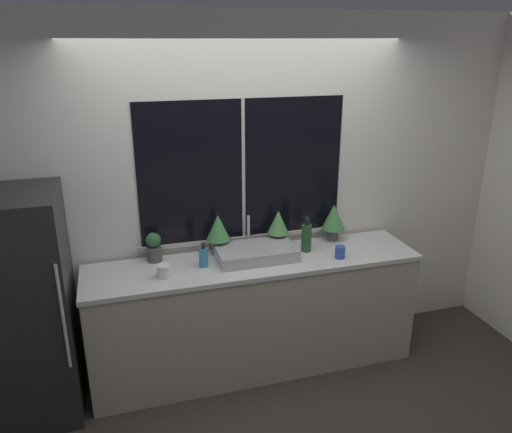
{
  "coord_description": "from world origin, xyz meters",
  "views": [
    {
      "loc": [
        -0.96,
        -3.0,
        2.5
      ],
      "look_at": [
        0.01,
        0.28,
        1.28
      ],
      "focal_mm": 35.0,
      "sensor_mm": 36.0,
      "label": 1
    }
  ],
  "objects_px": {
    "refrigerator": "(18,309)",
    "mug_blue": "(340,252)",
    "sink": "(256,252)",
    "potted_plant_center_right": "(278,225)",
    "mug_white": "(164,271)",
    "bottle_tall": "(306,237)",
    "potted_plant_center_left": "(218,230)",
    "soap_bottle": "(204,257)",
    "potted_plant_far_left": "(154,247)",
    "potted_plant_far_right": "(334,219)"
  },
  "relations": [
    {
      "from": "refrigerator",
      "to": "mug_blue",
      "type": "distance_m",
      "value": 2.29
    },
    {
      "from": "refrigerator",
      "to": "sink",
      "type": "distance_m",
      "value": 1.68
    },
    {
      "from": "mug_blue",
      "to": "potted_plant_center_right",
      "type": "bearing_deg",
      "value": 137.49
    },
    {
      "from": "potted_plant_center_right",
      "to": "mug_white",
      "type": "distance_m",
      "value": 0.99
    },
    {
      "from": "bottle_tall",
      "to": "mug_white",
      "type": "relative_size",
      "value": 2.93
    },
    {
      "from": "potted_plant_center_left",
      "to": "potted_plant_center_right",
      "type": "relative_size",
      "value": 1.05
    },
    {
      "from": "sink",
      "to": "mug_white",
      "type": "bearing_deg",
      "value": -169.39
    },
    {
      "from": "potted_plant_center_left",
      "to": "soap_bottle",
      "type": "relative_size",
      "value": 1.73
    },
    {
      "from": "potted_plant_far_left",
      "to": "potted_plant_center_left",
      "type": "distance_m",
      "value": 0.5
    },
    {
      "from": "sink",
      "to": "potted_plant_far_right",
      "type": "height_order",
      "value": "potted_plant_far_right"
    },
    {
      "from": "sink",
      "to": "soap_bottle",
      "type": "xyz_separation_m",
      "value": [
        -0.41,
        -0.03,
        0.03
      ]
    },
    {
      "from": "soap_bottle",
      "to": "mug_white",
      "type": "relative_size",
      "value": 1.91
    },
    {
      "from": "refrigerator",
      "to": "mug_blue",
      "type": "bearing_deg",
      "value": -2.69
    },
    {
      "from": "potted_plant_far_left",
      "to": "soap_bottle",
      "type": "bearing_deg",
      "value": -31.14
    },
    {
      "from": "potted_plant_far_right",
      "to": "potted_plant_center_left",
      "type": "bearing_deg",
      "value": 180.0
    },
    {
      "from": "refrigerator",
      "to": "mug_blue",
      "type": "xyz_separation_m",
      "value": [
        2.29,
        -0.11,
        0.17
      ]
    },
    {
      "from": "mug_white",
      "to": "soap_bottle",
      "type": "bearing_deg",
      "value": 18.01
    },
    {
      "from": "potted_plant_far_left",
      "to": "bottle_tall",
      "type": "relative_size",
      "value": 0.8
    },
    {
      "from": "potted_plant_center_left",
      "to": "mug_blue",
      "type": "height_order",
      "value": "potted_plant_center_left"
    },
    {
      "from": "potted_plant_far_right",
      "to": "soap_bottle",
      "type": "bearing_deg",
      "value": -169.75
    },
    {
      "from": "sink",
      "to": "potted_plant_center_left",
      "type": "xyz_separation_m",
      "value": [
        -0.25,
        0.17,
        0.15
      ]
    },
    {
      "from": "potted_plant_far_left",
      "to": "potted_plant_center_left",
      "type": "bearing_deg",
      "value": 0.0
    },
    {
      "from": "potted_plant_far_left",
      "to": "potted_plant_far_right",
      "type": "distance_m",
      "value": 1.45
    },
    {
      "from": "potted_plant_center_left",
      "to": "mug_blue",
      "type": "relative_size",
      "value": 3.33
    },
    {
      "from": "bottle_tall",
      "to": "mug_blue",
      "type": "relative_size",
      "value": 2.96
    },
    {
      "from": "mug_blue",
      "to": "sink",
      "type": "bearing_deg",
      "value": 163.63
    },
    {
      "from": "refrigerator",
      "to": "mug_white",
      "type": "bearing_deg",
      "value": -3.5
    },
    {
      "from": "potted_plant_center_right",
      "to": "mug_white",
      "type": "height_order",
      "value": "potted_plant_center_right"
    },
    {
      "from": "potted_plant_far_right",
      "to": "mug_white",
      "type": "bearing_deg",
      "value": -168.07
    },
    {
      "from": "sink",
      "to": "potted_plant_far_right",
      "type": "bearing_deg",
      "value": 13.22
    },
    {
      "from": "potted_plant_center_right",
      "to": "soap_bottle",
      "type": "relative_size",
      "value": 1.65
    },
    {
      "from": "potted_plant_far_right",
      "to": "mug_white",
      "type": "height_order",
      "value": "potted_plant_far_right"
    },
    {
      "from": "soap_bottle",
      "to": "mug_blue",
      "type": "distance_m",
      "value": 1.03
    },
    {
      "from": "potted_plant_far_right",
      "to": "potted_plant_far_left",
      "type": "bearing_deg",
      "value": 180.0
    },
    {
      "from": "bottle_tall",
      "to": "soap_bottle",
      "type": "bearing_deg",
      "value": -176.41
    },
    {
      "from": "potted_plant_center_right",
      "to": "soap_bottle",
      "type": "distance_m",
      "value": 0.68
    },
    {
      "from": "sink",
      "to": "mug_blue",
      "type": "height_order",
      "value": "sink"
    },
    {
      "from": "potted_plant_center_left",
      "to": "soap_bottle",
      "type": "height_order",
      "value": "potted_plant_center_left"
    },
    {
      "from": "potted_plant_far_right",
      "to": "mug_white",
      "type": "distance_m",
      "value": 1.45
    },
    {
      "from": "potted_plant_center_right",
      "to": "soap_bottle",
      "type": "height_order",
      "value": "potted_plant_center_right"
    },
    {
      "from": "potted_plant_far_right",
      "to": "soap_bottle",
      "type": "height_order",
      "value": "potted_plant_far_right"
    },
    {
      "from": "potted_plant_center_left",
      "to": "potted_plant_center_right",
      "type": "distance_m",
      "value": 0.48
    },
    {
      "from": "refrigerator",
      "to": "bottle_tall",
      "type": "xyz_separation_m",
      "value": [
        2.09,
        0.09,
        0.24
      ]
    },
    {
      "from": "sink",
      "to": "bottle_tall",
      "type": "height_order",
      "value": "bottle_tall"
    },
    {
      "from": "potted_plant_center_right",
      "to": "bottle_tall",
      "type": "xyz_separation_m",
      "value": [
        0.18,
        -0.15,
        -0.07
      ]
    },
    {
      "from": "soap_bottle",
      "to": "potted_plant_center_right",
      "type": "bearing_deg",
      "value": 17.53
    },
    {
      "from": "sink",
      "to": "soap_bottle",
      "type": "height_order",
      "value": "sink"
    },
    {
      "from": "potted_plant_far_right",
      "to": "mug_blue",
      "type": "xyz_separation_m",
      "value": [
        -0.1,
        -0.35,
        -0.14
      ]
    },
    {
      "from": "potted_plant_center_right",
      "to": "soap_bottle",
      "type": "bearing_deg",
      "value": -162.47
    },
    {
      "from": "potted_plant_center_right",
      "to": "mug_blue",
      "type": "relative_size",
      "value": 3.17
    }
  ]
}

